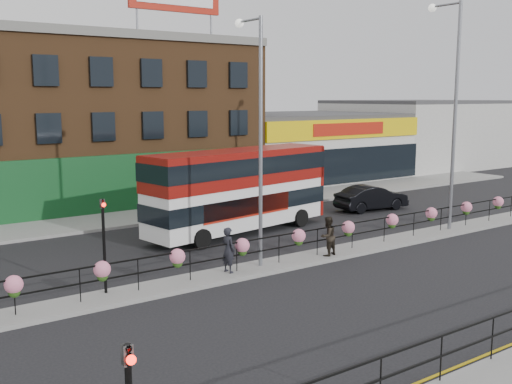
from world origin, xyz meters
TOP-DOWN VIEW (x-y plane):
  - ground at (0.00, 0.00)m, footprint 120.00×120.00m
  - north_pavement at (0.00, 12.00)m, footprint 60.00×4.00m
  - median at (0.00, 0.00)m, footprint 60.00×1.60m
  - brick_building at (-4.00, 19.96)m, footprint 25.00×12.21m
  - supermarket at (16.00, 19.90)m, footprint 15.00×12.25m
  - warehouse_east at (30.75, 20.00)m, footprint 14.50×12.00m
  - median_railing at (-0.00, 0.00)m, footprint 30.04×0.56m
  - south_railing at (-2.00, -10.10)m, footprint 20.04×0.05m
  - double_decker_bus at (0.96, 5.76)m, footprint 10.42×4.02m
  - car at (10.69, 6.29)m, footprint 2.58×4.83m
  - pedestrian_a at (-3.36, 0.04)m, footprint 0.76×0.62m
  - pedestrian_b at (1.28, -0.32)m, footprint 1.01×0.89m
  - lamp_column_west at (-1.85, 0.31)m, footprint 0.34×1.66m
  - lamp_column_east at (9.65, 0.26)m, footprint 0.40×1.93m
  - traffic_light_median at (-8.00, 0.39)m, footprint 0.15×0.28m

SIDE VIEW (x-z plane):
  - ground at x=0.00m, z-range 0.00..0.00m
  - north_pavement at x=0.00m, z-range 0.00..0.15m
  - median at x=0.00m, z-range 0.00..0.15m
  - car at x=10.69m, z-range 0.00..1.48m
  - south_railing at x=-2.00m, z-range 0.40..1.52m
  - pedestrian_b at x=1.28m, z-range 0.15..1.79m
  - pedestrian_a at x=-3.36m, z-range 0.15..1.87m
  - median_railing at x=0.00m, z-range 0.43..1.66m
  - traffic_light_median at x=-8.00m, z-range 0.64..4.29m
  - double_decker_bus at x=0.96m, z-range 0.47..4.58m
  - supermarket at x=16.00m, z-range 0.00..5.30m
  - warehouse_east at x=30.75m, z-range 0.00..6.30m
  - brick_building at x=-4.00m, z-range -0.02..10.28m
  - lamp_column_west at x=-1.85m, z-range 1.03..10.49m
  - lamp_column_east at x=9.65m, z-range 1.17..12.18m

